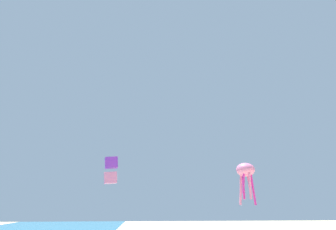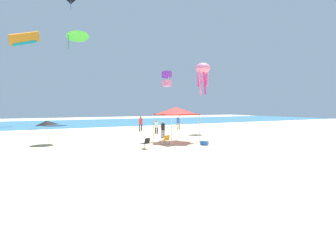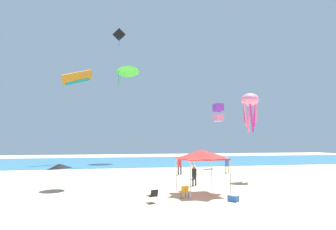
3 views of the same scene
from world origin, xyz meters
name	(u,v)px [view 1 (image 1 of 3)]	position (x,y,z in m)	size (l,w,h in m)	color
kite_octopus_pink	(246,172)	(7.49, 5.75, 7.42)	(1.68, 1.68, 3.74)	pink
kite_box_purple	(111,170)	(9.29, 18.22, 7.66)	(1.36, 1.42, 2.53)	purple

